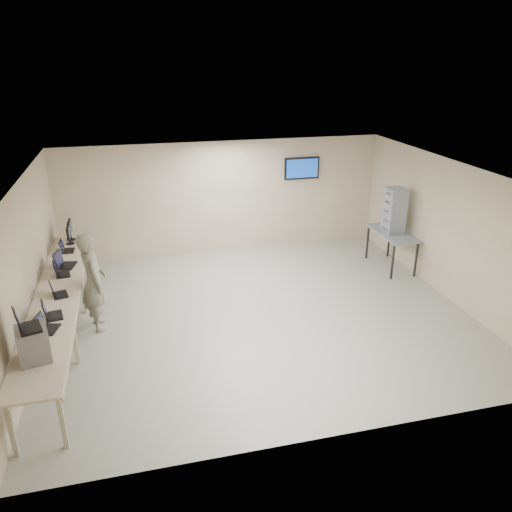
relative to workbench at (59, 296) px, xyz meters
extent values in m
cube|color=gray|center=(3.59, 0.00, -0.83)|extent=(8.00, 7.00, 0.01)
cube|color=silver|center=(3.59, 0.00, 1.97)|extent=(8.00, 7.00, 0.01)
cube|color=tan|center=(3.59, 3.50, 0.57)|extent=(8.00, 0.01, 2.80)
cube|color=tan|center=(3.59, -3.50, 0.57)|extent=(8.00, 0.01, 2.80)
cube|color=tan|center=(-0.41, 0.00, 0.57)|extent=(0.01, 7.00, 2.80)
cube|color=tan|center=(7.59, 0.00, 0.57)|extent=(0.01, 7.00, 2.80)
cube|color=black|center=(5.59, 3.48, 1.22)|extent=(0.15, 0.04, 0.15)
cube|color=black|center=(5.59, 3.44, 1.22)|extent=(0.90, 0.06, 0.55)
cube|color=#0F3A99|center=(5.59, 3.40, 1.22)|extent=(0.82, 0.01, 0.47)
cube|color=beige|center=(-0.01, 0.00, 0.05)|extent=(0.75, 6.00, 0.04)
cube|color=#BBB395|center=(0.36, 0.00, 0.02)|extent=(0.02, 6.00, 0.06)
cube|color=#BBB395|center=(-0.31, -2.85, -0.40)|extent=(0.06, 0.06, 0.86)
cube|color=#BBB395|center=(0.29, -2.85, -0.40)|extent=(0.06, 0.06, 0.86)
cube|color=#BBB395|center=(-0.31, -0.90, -0.40)|extent=(0.06, 0.06, 0.86)
cube|color=#BBB395|center=(0.29, -0.90, -0.40)|extent=(0.06, 0.06, 0.86)
cube|color=#BBB395|center=(-0.31, 0.90, -0.40)|extent=(0.06, 0.06, 0.86)
cube|color=#BBB395|center=(0.29, 0.90, -0.40)|extent=(0.06, 0.06, 0.86)
cube|color=#BBB395|center=(-0.31, 2.85, -0.40)|extent=(0.06, 0.06, 0.86)
cube|color=#BBB395|center=(0.29, 2.85, -0.40)|extent=(0.06, 0.06, 0.86)
cube|color=gray|center=(-0.06, -2.05, 0.31)|extent=(0.49, 0.53, 0.47)
cube|color=black|center=(-0.06, -2.05, 0.56)|extent=(0.36, 0.43, 0.02)
cube|color=black|center=(-0.20, -2.05, 0.70)|extent=(0.17, 0.35, 0.26)
cube|color=black|center=(-0.18, -2.05, 0.70)|extent=(0.14, 0.31, 0.22)
cube|color=black|center=(0.01, -1.30, 0.08)|extent=(0.33, 0.39, 0.02)
cube|color=black|center=(-0.11, -1.30, 0.22)|extent=(0.15, 0.33, 0.24)
cube|color=black|center=(-0.10, -1.30, 0.22)|extent=(0.12, 0.28, 0.20)
cube|color=black|center=(0.04, -0.88, 0.08)|extent=(0.31, 0.39, 0.02)
cube|color=black|center=(-0.09, -0.88, 0.22)|extent=(0.13, 0.33, 0.25)
cube|color=black|center=(-0.07, -0.88, 0.22)|extent=(0.10, 0.29, 0.21)
cube|color=black|center=(0.05, -0.12, 0.08)|extent=(0.30, 0.37, 0.02)
cube|color=black|center=(-0.07, -0.12, 0.21)|extent=(0.13, 0.31, 0.23)
cube|color=black|center=(-0.05, -0.12, 0.21)|extent=(0.11, 0.27, 0.19)
cube|color=black|center=(0.01, 0.76, 0.08)|extent=(0.29, 0.37, 0.02)
cube|color=black|center=(-0.11, 0.76, 0.22)|extent=(0.11, 0.32, 0.24)
cube|color=black|center=(-0.10, 0.76, 0.22)|extent=(0.08, 0.28, 0.20)
cube|color=black|center=(0.04, 1.18, 0.09)|extent=(0.37, 0.45, 0.02)
cube|color=black|center=(-0.10, 1.18, 0.24)|extent=(0.15, 0.39, 0.29)
cube|color=black|center=(-0.09, 1.18, 0.24)|extent=(0.12, 0.34, 0.24)
cube|color=black|center=(-0.01, 2.00, 0.08)|extent=(0.24, 0.33, 0.02)
cube|color=black|center=(-0.13, 2.00, 0.21)|extent=(0.07, 0.31, 0.23)
cube|color=black|center=(-0.11, 2.00, 0.21)|extent=(0.05, 0.27, 0.19)
cylinder|color=black|center=(-0.01, 2.45, 0.08)|extent=(0.19, 0.19, 0.01)
cube|color=black|center=(-0.01, 2.45, 0.16)|extent=(0.04, 0.03, 0.15)
cube|color=black|center=(-0.01, 2.45, 0.35)|extent=(0.05, 0.42, 0.28)
cube|color=black|center=(0.01, 2.45, 0.35)|extent=(0.00, 0.38, 0.24)
cylinder|color=black|center=(-0.01, 2.70, 0.08)|extent=(0.20, 0.20, 0.01)
cube|color=black|center=(-0.01, 2.70, 0.17)|extent=(0.04, 0.03, 0.16)
cube|color=black|center=(-0.01, 2.70, 0.36)|extent=(0.05, 0.44, 0.30)
cube|color=black|center=(0.01, 2.70, 0.36)|extent=(0.00, 0.40, 0.25)
imported|color=gray|center=(0.58, 0.25, 0.11)|extent=(0.59, 0.77, 1.86)
cube|color=gray|center=(7.19, 1.48, 0.03)|extent=(0.68, 1.46, 0.04)
cube|color=black|center=(6.90, 0.84, -0.41)|extent=(0.04, 0.04, 0.84)
cube|color=black|center=(6.90, 2.11, -0.41)|extent=(0.04, 0.04, 0.84)
cube|color=black|center=(7.48, 0.84, -0.41)|extent=(0.04, 0.04, 0.84)
cube|color=black|center=(7.48, 2.11, -0.41)|extent=(0.04, 0.04, 0.84)
cube|color=#959FB0|center=(7.17, 1.48, 0.16)|extent=(0.40, 0.44, 0.21)
cube|color=#959FB0|center=(7.17, 1.48, 0.37)|extent=(0.40, 0.44, 0.21)
cube|color=#959FB0|center=(7.17, 1.48, 0.58)|extent=(0.40, 0.44, 0.21)
cube|color=#959FB0|center=(7.17, 1.48, 0.79)|extent=(0.40, 0.44, 0.21)
cube|color=#959FB0|center=(7.17, 1.48, 1.00)|extent=(0.40, 0.44, 0.21)
camera|label=1|loc=(1.45, -8.34, 3.94)|focal=35.00mm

